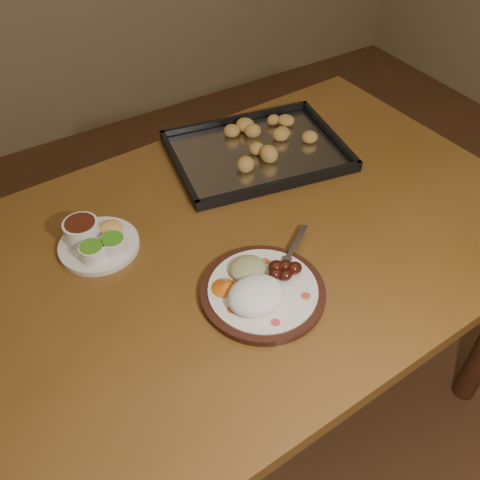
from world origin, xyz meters
TOP-DOWN VIEW (x-y plane):
  - ground at (0.00, 0.00)m, footprint 4.00×4.00m
  - dining_table at (-0.22, 0.19)m, footprint 1.55×0.98m
  - dinner_plate at (-0.22, 0.03)m, footprint 0.32×0.26m
  - condiment_saucer at (-0.46, 0.34)m, footprint 0.18×0.18m
  - baking_tray at (0.04, 0.45)m, footprint 0.50×0.41m

SIDE VIEW (x-z plane):
  - ground at x=0.00m, z-range 0.00..0.00m
  - dining_table at x=-0.22m, z-range 0.28..1.03m
  - baking_tray at x=0.04m, z-range 0.74..0.79m
  - dinner_plate at x=-0.22m, z-range 0.74..0.80m
  - condiment_saucer at x=-0.46m, z-range 0.74..0.80m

